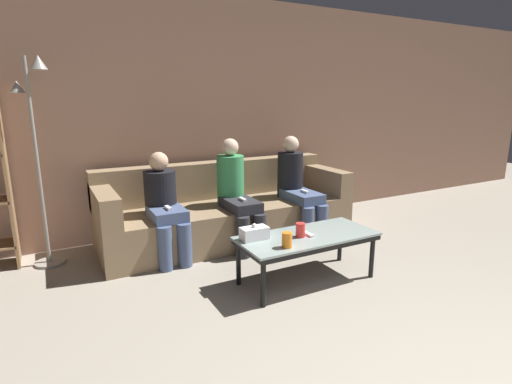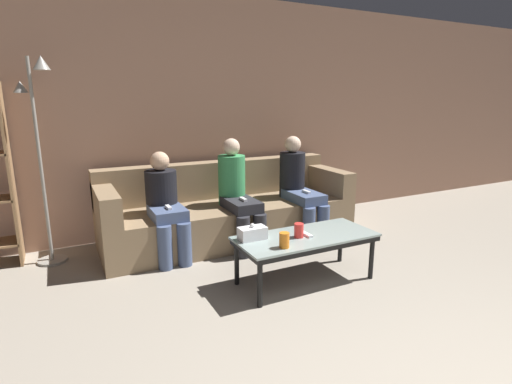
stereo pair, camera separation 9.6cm
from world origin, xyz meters
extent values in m
cube|color=#8C6651|center=(0.00, 4.02, 1.30)|extent=(12.00, 0.06, 2.60)
cube|color=#897051|center=(0.00, 3.45, 0.20)|extent=(2.68, 0.88, 0.41)
cube|color=#897051|center=(0.00, 3.79, 0.61)|extent=(2.68, 0.20, 0.40)
cube|color=#897051|center=(-1.25, 3.45, 0.55)|extent=(0.18, 0.88, 0.28)
cube|color=#897051|center=(1.25, 3.45, 0.55)|extent=(0.18, 0.88, 0.28)
cube|color=#8C9E99|center=(0.15, 2.22, 0.40)|extent=(1.16, 0.51, 0.02)
cube|color=black|center=(0.15, 2.22, 0.37)|extent=(1.14, 0.50, 0.04)
cylinder|color=black|center=(-0.38, 2.02, 0.17)|extent=(0.04, 0.04, 0.35)
cylinder|color=black|center=(0.68, 2.02, 0.17)|extent=(0.04, 0.04, 0.35)
cylinder|color=black|center=(-0.38, 2.43, 0.17)|extent=(0.04, 0.04, 0.35)
cylinder|color=black|center=(0.68, 2.43, 0.17)|extent=(0.04, 0.04, 0.35)
cylinder|color=orange|center=(-0.15, 2.07, 0.47)|extent=(0.08, 0.08, 0.12)
cylinder|color=red|center=(0.07, 2.21, 0.46)|extent=(0.08, 0.08, 0.12)
cube|color=white|center=(-0.28, 2.34, 0.46)|extent=(0.22, 0.12, 0.10)
sphere|color=white|center=(-0.28, 2.34, 0.52)|extent=(0.04, 0.04, 0.04)
cube|color=white|center=(0.15, 2.22, 0.42)|extent=(0.04, 0.15, 0.02)
cube|color=#9E754C|center=(-1.99, 3.79, 0.82)|extent=(0.02, 0.32, 1.65)
cylinder|color=gray|center=(-1.74, 3.64, 0.01)|extent=(0.26, 0.26, 0.02)
cylinder|color=gray|center=(-1.74, 3.64, 0.92)|extent=(0.03, 0.03, 1.84)
cone|color=gray|center=(-1.64, 3.64, 1.79)|extent=(0.14, 0.14, 0.12)
cone|color=gray|center=(-1.82, 3.68, 1.59)|extent=(0.12, 0.12, 0.10)
cylinder|color=#47567A|center=(-0.83, 3.00, 0.20)|extent=(0.13, 0.13, 0.41)
cylinder|color=#47567A|center=(-0.65, 3.00, 0.20)|extent=(0.13, 0.13, 0.41)
cube|color=#47567A|center=(-0.74, 3.20, 0.46)|extent=(0.30, 0.40, 0.10)
cylinder|color=black|center=(-0.74, 3.40, 0.62)|extent=(0.30, 0.30, 0.42)
sphere|color=#DBAD89|center=(-0.74, 3.40, 0.92)|extent=(0.18, 0.18, 0.18)
cube|color=white|center=(-0.74, 3.16, 0.52)|extent=(0.04, 0.12, 0.02)
cylinder|color=#28282D|center=(-0.09, 2.93, 0.20)|extent=(0.13, 0.13, 0.41)
cylinder|color=#28282D|center=(0.09, 2.93, 0.20)|extent=(0.13, 0.13, 0.41)
cube|color=#28282D|center=(0.00, 3.16, 0.46)|extent=(0.28, 0.47, 0.10)
cylinder|color=#388E51|center=(0.00, 3.40, 0.67)|extent=(0.28, 0.28, 0.52)
sphere|color=beige|center=(0.00, 3.40, 1.01)|extent=(0.18, 0.18, 0.18)
cube|color=white|center=(0.00, 3.12, 0.52)|extent=(0.04, 0.12, 0.02)
cylinder|color=#47567A|center=(0.65, 2.91, 0.20)|extent=(0.13, 0.13, 0.41)
cylinder|color=#47567A|center=(0.83, 2.91, 0.20)|extent=(0.13, 0.13, 0.41)
cube|color=#47567A|center=(0.74, 3.15, 0.46)|extent=(0.28, 0.49, 0.10)
cylinder|color=black|center=(0.74, 3.40, 0.66)|extent=(0.28, 0.28, 0.50)
sphere|color=beige|center=(0.74, 3.40, 1.00)|extent=(0.18, 0.18, 0.18)
cube|color=white|center=(0.74, 3.10, 0.52)|extent=(0.04, 0.12, 0.02)
camera|label=1|loc=(-1.70, -0.31, 1.51)|focal=28.00mm
camera|label=2|loc=(-1.61, -0.36, 1.51)|focal=28.00mm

